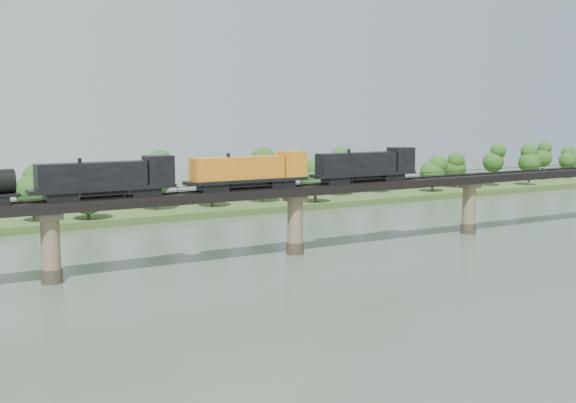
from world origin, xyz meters
TOP-DOWN VIEW (x-y plane):
  - ground at (0.00, 0.00)m, footprint 400.00×400.00m
  - far_bank at (0.00, 85.00)m, footprint 300.00×24.00m
  - bridge at (0.00, 30.00)m, footprint 236.00×30.00m
  - bridge_superstructure at (0.00, 30.00)m, footprint 220.00×4.90m
  - far_treeline at (-8.21, 80.52)m, footprint 289.06×17.54m
  - freight_train at (-16.55, 30.00)m, footprint 85.24×3.32m

SIDE VIEW (x-z plane):
  - ground at x=0.00m, z-range 0.00..0.00m
  - far_bank at x=0.00m, z-range 0.00..1.60m
  - bridge at x=0.00m, z-range -0.29..11.21m
  - far_treeline at x=-8.21m, z-range 2.03..15.63m
  - bridge_superstructure at x=0.00m, z-range 11.42..12.17m
  - freight_train at x=-16.55m, z-range 11.37..17.24m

